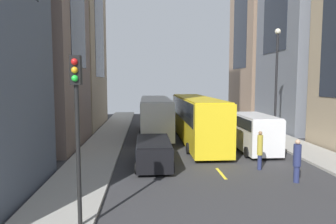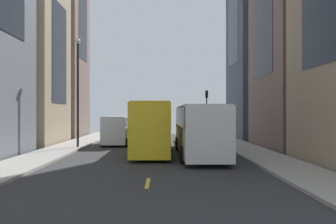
{
  "view_description": "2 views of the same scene",
  "coord_description": "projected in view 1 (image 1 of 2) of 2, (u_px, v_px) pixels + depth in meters",
  "views": [
    {
      "loc": [
        -3.95,
        -26.11,
        4.8
      ],
      "look_at": [
        -1.99,
        0.7,
        2.2
      ],
      "focal_mm": 33.0,
      "sensor_mm": 36.0,
      "label": 1
    },
    {
      "loc": [
        -0.57,
        24.1,
        2.9
      ],
      "look_at": [
        -0.97,
        3.73,
        2.94
      ],
      "focal_mm": 35.37,
      "sensor_mm": 36.0,
      "label": 2
    }
  ],
  "objects": [
    {
      "name": "ground_plane",
      "position": [
        191.0,
        138.0,
        26.67
      ],
      "size": [
        41.23,
        41.23,
        0.0
      ],
      "primitive_type": "plane",
      "color": "#333335"
    },
    {
      "name": "sidewalk_west",
      "position": [
        108.0,
        138.0,
        26.14
      ],
      "size": [
        2.92,
        44.0,
        0.15
      ],
      "primitive_type": "cube",
      "color": "#9E9B93",
      "rests_on": "ground"
    },
    {
      "name": "sidewalk_east",
      "position": [
        272.0,
        136.0,
        27.18
      ],
      "size": [
        2.92,
        44.0,
        0.15
      ],
      "primitive_type": "cube",
      "color": "#9E9B93",
      "rests_on": "ground"
    },
    {
      "name": "lane_stripe_1",
      "position": [
        221.0,
        173.0,
        16.24
      ],
      "size": [
        0.16,
        2.0,
        0.01
      ],
      "primitive_type": "cube",
      "color": "yellow",
      "rests_on": "ground"
    },
    {
      "name": "lane_stripe_2",
      "position": [
        191.0,
        138.0,
        26.67
      ],
      "size": [
        0.16,
        2.0,
        0.01
      ],
      "primitive_type": "cube",
      "color": "yellow",
      "rests_on": "ground"
    },
    {
      "name": "lane_stripe_3",
      "position": [
        179.0,
        122.0,
        37.09
      ],
      "size": [
        0.16,
        2.0,
        0.01
      ],
      "primitive_type": "cube",
      "color": "yellow",
      "rests_on": "ground"
    },
    {
      "name": "lane_stripe_4",
      "position": [
        171.0,
        113.0,
        47.51
      ],
      "size": [
        0.16,
        2.0,
        0.01
      ],
      "primitive_type": "cube",
      "color": "yellow",
      "rests_on": "ground"
    },
    {
      "name": "building_west_2",
      "position": [
        67.0,
        15.0,
        32.62
      ],
      "size": [
        6.74,
        11.27,
        23.78
      ],
      "color": "tan",
      "rests_on": "ground"
    },
    {
      "name": "building_east_3",
      "position": [
        267.0,
        8.0,
        41.45
      ],
      "size": [
        7.24,
        10.37,
        29.55
      ],
      "color": "#937760",
      "rests_on": "ground"
    },
    {
      "name": "city_bus_white",
      "position": [
        155.0,
        113.0,
        28.09
      ],
      "size": [
        2.8,
        11.19,
        3.35
      ],
      "color": "silver",
      "rests_on": "ground"
    },
    {
      "name": "streetcar_yellow",
      "position": [
        196.0,
        115.0,
        24.9
      ],
      "size": [
        2.7,
        14.05,
        3.59
      ],
      "color": "yellow",
      "rests_on": "ground"
    },
    {
      "name": "delivery_van_white",
      "position": [
        255.0,
        130.0,
        21.07
      ],
      "size": [
        2.25,
        5.01,
        2.58
      ],
      "color": "white",
      "rests_on": "ground"
    },
    {
      "name": "car_black_0",
      "position": [
        154.0,
        151.0,
        17.6
      ],
      "size": [
        2.08,
        4.55,
        1.52
      ],
      "color": "black",
      "rests_on": "ground"
    },
    {
      "name": "pedestrian_walking_far",
      "position": [
        297.0,
        160.0,
        14.7
      ],
      "size": [
        0.36,
        0.36,
        2.09
      ],
      "rotation": [
        0.0,
        0.0,
        3.32
      ],
      "color": "navy",
      "rests_on": "ground"
    },
    {
      "name": "pedestrian_crossing_mid",
      "position": [
        260.0,
        149.0,
        16.87
      ],
      "size": [
        0.3,
        0.3,
        2.14
      ],
      "rotation": [
        0.0,
        0.0,
        1.91
      ],
      "color": "navy",
      "rests_on": "ground"
    },
    {
      "name": "traffic_light_near_corner",
      "position": [
        77.0,
        108.0,
        9.66
      ],
      "size": [
        0.32,
        0.44,
        5.47
      ],
      "color": "black",
      "rests_on": "ground"
    },
    {
      "name": "streetlamp_near",
      "position": [
        276.0,
        75.0,
        23.91
      ],
      "size": [
        0.44,
        0.44,
        8.74
      ],
      "color": "black",
      "rests_on": "ground"
    }
  ]
}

